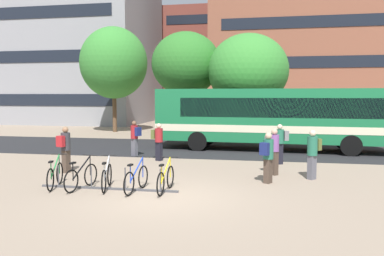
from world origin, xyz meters
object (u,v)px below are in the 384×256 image
(commuter_navy_pack_6, at_px, (135,136))
(street_tree_0, at_px, (114,63))
(commuter_grey_pack_2, at_px, (273,148))
(commuter_navy_pack_5, at_px, (268,154))
(parked_bicycle_black_1, at_px, (81,177))
(street_tree_2, at_px, (248,71))
(parked_bicycle_blue_3, at_px, (136,179))
(parked_bicycle_green_0, at_px, (55,175))
(commuter_olive_pack_3, at_px, (158,139))
(parked_bicycle_silver_2, at_px, (107,177))
(commuter_grey_pack_1, at_px, (280,141))
(commuter_olive_pack_0, at_px, (313,151))
(parked_bicycle_yellow_4, at_px, (166,179))
(commuter_red_pack_4, at_px, (65,146))
(city_bus, at_px, (271,116))
(street_tree_1, at_px, (186,64))

(commuter_navy_pack_6, height_order, street_tree_0, street_tree_0)
(commuter_grey_pack_2, xyz_separation_m, commuter_navy_pack_5, (-0.21, -1.45, -0.01))
(parked_bicycle_black_1, xyz_separation_m, street_tree_2, (4.36, 14.22, 4.03))
(parked_bicycle_blue_3, relative_size, commuter_navy_pack_6, 1.03)
(parked_bicycle_green_0, distance_m, street_tree_0, 19.31)
(street_tree_2, bearing_deg, commuter_olive_pack_3, -111.77)
(parked_bicycle_green_0, xyz_separation_m, parked_bicycle_silver_2, (1.68, 0.07, 0.00))
(parked_bicycle_green_0, distance_m, commuter_grey_pack_1, 9.01)
(parked_bicycle_silver_2, height_order, street_tree_2, street_tree_2)
(parked_bicycle_black_1, xyz_separation_m, commuter_olive_pack_0, (7.13, 2.82, 0.59))
(parked_bicycle_black_1, bearing_deg, parked_bicycle_green_0, 94.54)
(commuter_grey_pack_1, distance_m, commuter_olive_pack_3, 5.25)
(parked_bicycle_black_1, xyz_separation_m, street_tree_0, (-6.12, 17.98, 4.96))
(parked_bicycle_black_1, height_order, parked_bicycle_silver_2, same)
(street_tree_0, bearing_deg, parked_bicycle_yellow_4, -63.86)
(commuter_red_pack_4, bearing_deg, commuter_olive_pack_0, -72.57)
(city_bus, relative_size, commuter_grey_pack_1, 7.24)
(parked_bicycle_yellow_4, distance_m, commuter_red_pack_4, 4.92)
(commuter_grey_pack_1, height_order, commuter_navy_pack_5, commuter_grey_pack_1)
(parked_bicycle_green_0, bearing_deg, street_tree_1, -18.26)
(parked_bicycle_blue_3, bearing_deg, commuter_red_pack_4, 62.73)
(street_tree_0, relative_size, street_tree_1, 1.14)
(commuter_grey_pack_2, distance_m, commuter_navy_pack_5, 1.46)
(parked_bicycle_black_1, distance_m, parked_bicycle_blue_3, 1.76)
(parked_bicycle_blue_3, height_order, commuter_grey_pack_2, commuter_grey_pack_2)
(commuter_grey_pack_1, height_order, commuter_navy_pack_6, commuter_grey_pack_1)
(parked_bicycle_green_0, relative_size, commuter_olive_pack_3, 1.02)
(parked_bicycle_black_1, height_order, commuter_red_pack_4, commuter_red_pack_4)
(commuter_grey_pack_1, relative_size, commuter_grey_pack_2, 1.00)
(commuter_grey_pack_2, distance_m, street_tree_1, 13.67)
(parked_bicycle_blue_3, relative_size, commuter_olive_pack_0, 1.01)
(commuter_navy_pack_5, distance_m, street_tree_2, 12.87)
(parked_bicycle_black_1, distance_m, commuter_red_pack_4, 2.94)
(parked_bicycle_silver_2, relative_size, parked_bicycle_yellow_4, 0.98)
(commuter_olive_pack_3, bearing_deg, commuter_red_pack_4, -104.57)
(parked_bicycle_black_1, relative_size, commuter_red_pack_4, 1.00)
(commuter_olive_pack_0, bearing_deg, city_bus, -127.73)
(city_bus, xyz_separation_m, commuter_grey_pack_1, (0.36, -4.21, -0.81))
(parked_bicycle_silver_2, bearing_deg, commuter_olive_pack_3, -14.67)
(parked_bicycle_yellow_4, xyz_separation_m, commuter_grey_pack_1, (3.51, 5.49, 0.58))
(commuter_olive_pack_0, height_order, commuter_red_pack_4, commuter_red_pack_4)
(parked_bicycle_green_0, relative_size, commuter_grey_pack_1, 1.00)
(parked_bicycle_yellow_4, height_order, commuter_navy_pack_5, commuter_navy_pack_5)
(commuter_navy_pack_5, height_order, street_tree_1, street_tree_1)
(street_tree_1, xyz_separation_m, street_tree_2, (4.19, -0.90, -0.56))
(city_bus, xyz_separation_m, commuter_navy_pack_6, (-6.33, -3.24, -0.81))
(parked_bicycle_silver_2, bearing_deg, commuter_olive_pack_0, -80.48)
(commuter_red_pack_4, bearing_deg, commuter_olive_pack_3, -25.11)
(parked_bicycle_blue_3, bearing_deg, city_bus, -16.79)
(commuter_navy_pack_5, relative_size, commuter_navy_pack_6, 1.00)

